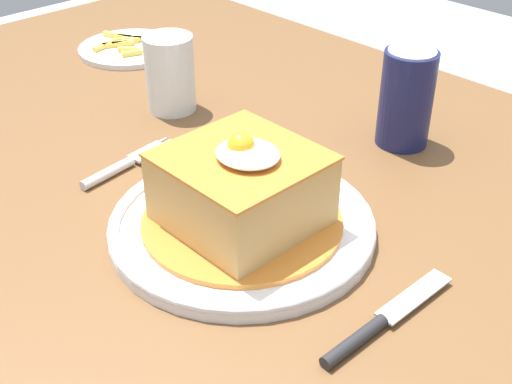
# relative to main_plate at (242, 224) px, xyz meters

# --- Properties ---
(dining_table) EXTENTS (1.44, 0.98, 0.76)m
(dining_table) POSITION_rel_main_plate_xyz_m (-0.06, 0.03, -0.10)
(dining_table) COLOR brown
(dining_table) RESTS_ON ground_plane
(main_plate) EXTENTS (0.28, 0.28, 0.02)m
(main_plate) POSITION_rel_main_plate_xyz_m (0.00, 0.00, 0.00)
(main_plate) COLOR white
(main_plate) RESTS_ON dining_table
(sandwich_meal) EXTENTS (0.21, 0.21, 0.11)m
(sandwich_meal) POSITION_rel_main_plate_xyz_m (0.00, -0.00, 0.04)
(sandwich_meal) COLOR orange
(sandwich_meal) RESTS_ON main_plate
(fork) EXTENTS (0.03, 0.14, 0.01)m
(fork) POSITION_rel_main_plate_xyz_m (-0.19, -0.02, -0.00)
(fork) COLOR silver
(fork) RESTS_ON dining_table
(knife) EXTENTS (0.02, 0.17, 0.01)m
(knife) POSITION_rel_main_plate_xyz_m (0.19, -0.02, -0.00)
(knife) COLOR #262628
(knife) RESTS_ON dining_table
(soda_can) EXTENTS (0.07, 0.07, 0.12)m
(soda_can) POSITION_rel_main_plate_xyz_m (-0.00, 0.28, 0.05)
(soda_can) COLOR #191E51
(soda_can) RESTS_ON dining_table
(drinking_glass) EXTENTS (0.07, 0.07, 0.10)m
(drinking_glass) POSITION_rel_main_plate_xyz_m (-0.28, 0.13, 0.04)
(drinking_glass) COLOR silver
(drinking_glass) RESTS_ON dining_table
(side_plate_fries) EXTENTS (0.17, 0.17, 0.02)m
(side_plate_fries) POSITION_rel_main_plate_xyz_m (-0.50, 0.21, -0.00)
(side_plate_fries) COLOR white
(side_plate_fries) RESTS_ON dining_table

